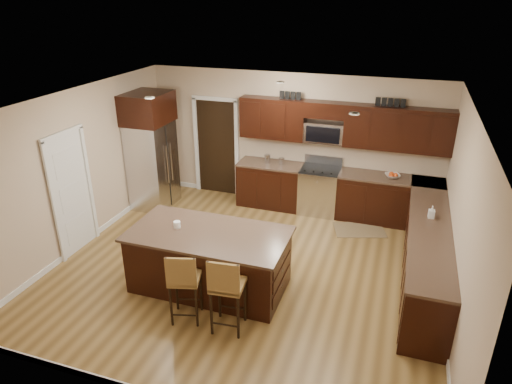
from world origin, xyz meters
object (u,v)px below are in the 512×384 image
(island, at_px, (210,262))
(range, at_px, (319,190))
(stool_right, at_px, (226,287))
(stool_mid, at_px, (184,280))
(refrigerator, at_px, (151,150))

(island, bearing_deg, range, 71.07)
(island, distance_m, stool_right, 1.08)
(range, bearing_deg, stool_right, -96.24)
(range, relative_size, stool_right, 0.99)
(range, distance_m, stool_mid, 4.04)
(island, relative_size, stool_right, 2.09)
(refrigerator, bearing_deg, range, 13.00)
(island, height_order, stool_mid, stool_mid)
(range, relative_size, stool_mid, 1.04)
(refrigerator, bearing_deg, stool_right, -47.57)
(range, relative_size, refrigerator, 0.47)
(island, height_order, stool_right, stool_right)
(stool_right, distance_m, refrigerator, 4.29)
(refrigerator, bearing_deg, stool_mid, -54.14)
(stool_right, height_order, refrigerator, refrigerator)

